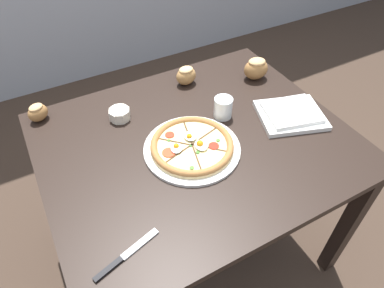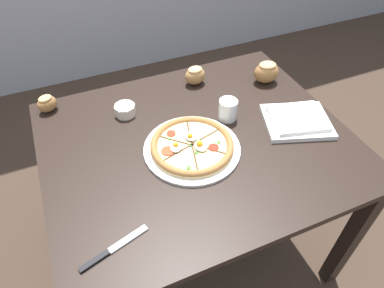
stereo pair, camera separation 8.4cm
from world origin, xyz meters
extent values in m
plane|color=#3D2D23|center=(0.00, 0.00, 0.00)|extent=(12.00, 12.00, 0.00)
cube|color=black|center=(0.00, 0.00, 0.75)|extent=(1.15, 0.96, 0.03)
cube|color=black|center=(0.53, -0.43, 0.37)|extent=(0.06, 0.06, 0.73)
cube|color=black|center=(-0.53, 0.43, 0.37)|extent=(0.06, 0.06, 0.73)
cube|color=black|center=(0.53, 0.43, 0.37)|extent=(0.06, 0.06, 0.73)
cylinder|color=white|center=(-0.04, -0.04, 0.77)|extent=(0.36, 0.36, 0.01)
cylinder|color=#E5C684|center=(-0.04, -0.04, 0.78)|extent=(0.31, 0.31, 0.01)
cylinder|color=#E0CC84|center=(-0.04, -0.04, 0.79)|extent=(0.27, 0.27, 0.00)
torus|color=#A36B38|center=(-0.04, -0.04, 0.79)|extent=(0.31, 0.31, 0.03)
cube|color=#472D19|center=(0.01, -0.09, 0.79)|extent=(0.10, 0.10, 0.00)
cube|color=#472D19|center=(0.02, -0.02, 0.79)|extent=(0.13, 0.04, 0.00)
cube|color=#472D19|center=(-0.02, 0.02, 0.79)|extent=(0.04, 0.13, 0.00)
cube|color=#472D19|center=(-0.09, 0.00, 0.79)|extent=(0.10, 0.10, 0.00)
cube|color=#472D19|center=(-0.10, -0.06, 0.79)|extent=(0.13, 0.04, 0.00)
cube|color=#472D19|center=(-0.06, -0.11, 0.79)|extent=(0.04, 0.13, 0.00)
cylinder|color=red|center=(-0.13, -0.04, 0.79)|extent=(0.05, 0.05, 0.00)
cylinder|color=red|center=(0.03, -0.09, 0.79)|extent=(0.04, 0.04, 0.00)
cylinder|color=red|center=(-0.09, 0.04, 0.79)|extent=(0.03, 0.03, 0.00)
ellipsoid|color=white|center=(-0.10, -0.04, 0.80)|extent=(0.06, 0.07, 0.01)
sphere|color=orange|center=(-0.10, -0.03, 0.80)|extent=(0.02, 0.02, 0.02)
ellipsoid|color=white|center=(-0.02, -0.07, 0.80)|extent=(0.05, 0.06, 0.01)
sphere|color=orange|center=(-0.02, -0.06, 0.80)|extent=(0.02, 0.02, 0.02)
ellipsoid|color=white|center=(-0.03, -0.01, 0.80)|extent=(0.05, 0.06, 0.01)
sphere|color=orange|center=(-0.03, -0.01, 0.80)|extent=(0.02, 0.02, 0.02)
cylinder|color=#386B23|center=(-0.11, 0.02, 0.79)|extent=(0.01, 0.01, 0.00)
cylinder|color=#477A2D|center=(-0.10, -0.01, 0.79)|extent=(0.01, 0.01, 0.00)
cylinder|color=#386B23|center=(-0.01, -0.04, 0.79)|extent=(0.02, 0.02, 0.00)
cylinder|color=#477A2D|center=(-0.10, -0.14, 0.79)|extent=(0.02, 0.02, 0.00)
cylinder|color=#386B23|center=(-0.05, -0.05, 0.79)|extent=(0.01, 0.01, 0.00)
cylinder|color=#386B23|center=(-0.04, -0.09, 0.79)|extent=(0.01, 0.01, 0.00)
cylinder|color=#477A2D|center=(0.05, -0.07, 0.79)|extent=(0.01, 0.01, 0.00)
cylinder|color=#2D5B1E|center=(-0.12, -0.03, 0.79)|extent=(0.01, 0.01, 0.00)
cylinder|color=silver|center=(-0.21, 0.26, 0.78)|extent=(0.08, 0.08, 0.05)
cylinder|color=#AD1423|center=(-0.21, 0.26, 0.79)|extent=(0.07, 0.07, 0.02)
cylinder|color=silver|center=(-0.17, 0.26, 0.78)|extent=(0.01, 0.01, 0.04)
cylinder|color=silver|center=(-0.18, 0.28, 0.78)|extent=(0.01, 0.01, 0.04)
cylinder|color=silver|center=(-0.21, 0.30, 0.78)|extent=(0.01, 0.01, 0.04)
cylinder|color=silver|center=(-0.24, 0.28, 0.78)|extent=(0.01, 0.01, 0.04)
cylinder|color=silver|center=(-0.25, 0.26, 0.78)|extent=(0.01, 0.01, 0.04)
cylinder|color=silver|center=(-0.24, 0.23, 0.78)|extent=(0.01, 0.01, 0.04)
cylinder|color=silver|center=(-0.21, 0.21, 0.78)|extent=(0.01, 0.01, 0.04)
cylinder|color=silver|center=(-0.18, 0.23, 0.78)|extent=(0.01, 0.01, 0.04)
cube|color=white|center=(0.40, -0.07, 0.77)|extent=(0.31, 0.29, 0.02)
cube|color=white|center=(0.40, -0.07, 0.79)|extent=(0.25, 0.22, 0.02)
ellipsoid|color=#A3703D|center=(-0.50, 0.41, 0.80)|extent=(0.10, 0.09, 0.07)
ellipsoid|color=tan|center=(-0.50, 0.41, 0.82)|extent=(0.07, 0.06, 0.02)
ellipsoid|color=#A3703D|center=(0.44, 0.23, 0.81)|extent=(0.13, 0.10, 0.10)
ellipsoid|color=tan|center=(0.44, 0.23, 0.85)|extent=(0.09, 0.08, 0.03)
ellipsoid|color=#B27F47|center=(0.14, 0.35, 0.80)|extent=(0.10, 0.08, 0.08)
ellipsoid|color=#EAB775|center=(0.14, 0.35, 0.83)|extent=(0.07, 0.06, 0.02)
cube|color=silver|center=(-0.36, -0.31, 0.76)|extent=(0.13, 0.05, 0.01)
cube|color=black|center=(-0.46, -0.34, 0.77)|extent=(0.09, 0.04, 0.01)
cylinder|color=white|center=(0.16, 0.07, 0.80)|extent=(0.08, 0.08, 0.09)
cylinder|color=silver|center=(0.16, 0.07, 0.79)|extent=(0.06, 0.06, 0.05)
camera|label=1|loc=(-0.46, -0.82, 1.67)|focal=32.00mm
camera|label=2|loc=(-0.39, -0.86, 1.67)|focal=32.00mm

